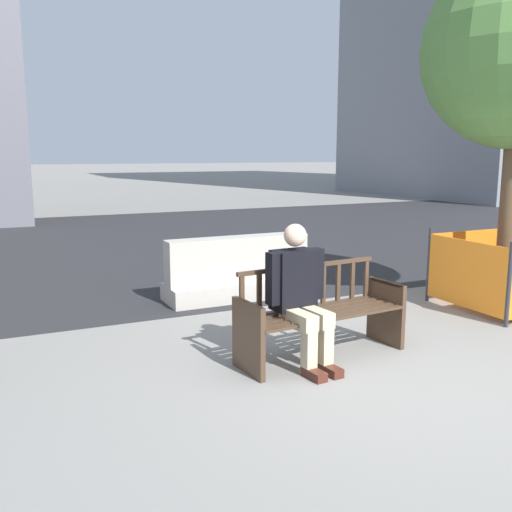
{
  "coord_description": "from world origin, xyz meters",
  "views": [
    {
      "loc": [
        -3.25,
        -3.7,
        1.95
      ],
      "look_at": [
        -0.43,
        2.3,
        0.75
      ],
      "focal_mm": 40.0,
      "sensor_mm": 36.0,
      "label": 1
    }
  ],
  "objects": [
    {
      "name": "ground_plane",
      "position": [
        0.0,
        0.0,
        0.0
      ],
      "size": [
        200.0,
        200.0,
        0.0
      ],
      "primitive_type": "plane",
      "color": "gray"
    },
    {
      "name": "jersey_barrier_centre",
      "position": [
        -0.24,
        3.28,
        0.34
      ],
      "size": [
        2.01,
        0.7,
        0.84
      ],
      "color": "#ADA89E",
      "rests_on": "ground"
    },
    {
      "name": "construction_fence",
      "position": [
        2.62,
        1.38,
        0.49
      ],
      "size": [
        1.34,
        1.34,
        0.98
      ],
      "color": "#2D2D33",
      "rests_on": "ground"
    },
    {
      "name": "seated_person",
      "position": [
        -0.72,
        0.74,
        0.69
      ],
      "size": [
        0.59,
        0.75,
        1.31
      ],
      "color": "black",
      "rests_on": "ground"
    },
    {
      "name": "street_bench",
      "position": [
        -0.43,
        0.83,
        0.4
      ],
      "size": [
        1.73,
        0.68,
        0.88
      ],
      "color": "#473323",
      "rests_on": "ground"
    },
    {
      "name": "street_asphalt",
      "position": [
        0.0,
        8.7,
        0.0
      ],
      "size": [
        120.0,
        12.0,
        0.01
      ],
      "primitive_type": "cube",
      "color": "#28282B",
      "rests_on": "ground"
    }
  ]
}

